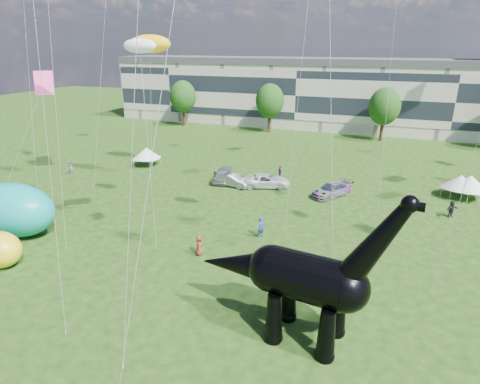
% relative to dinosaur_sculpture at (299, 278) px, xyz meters
% --- Properties ---
extents(ground, '(220.00, 220.00, 0.00)m').
position_rel_dinosaur_sculpture_xyz_m(ground, '(-5.77, 0.15, -3.68)').
color(ground, '#16330C').
rests_on(ground, ground).
extents(terrace_row, '(78.00, 11.00, 12.00)m').
position_rel_dinosaur_sculpture_xyz_m(terrace_row, '(-13.77, 62.15, 2.32)').
color(terrace_row, beige).
rests_on(terrace_row, ground).
extents(tree_far_left, '(5.20, 5.20, 9.44)m').
position_rel_dinosaur_sculpture_xyz_m(tree_far_left, '(-35.77, 53.15, 2.61)').
color(tree_far_left, '#382314').
rests_on(tree_far_left, ground).
extents(tree_mid_left, '(5.20, 5.20, 9.44)m').
position_rel_dinosaur_sculpture_xyz_m(tree_mid_left, '(-17.77, 53.15, 2.61)').
color(tree_mid_left, '#382314').
rests_on(tree_mid_left, ground).
extents(tree_mid_right, '(5.20, 5.20, 9.44)m').
position_rel_dinosaur_sculpture_xyz_m(tree_mid_right, '(2.23, 53.15, 2.61)').
color(tree_mid_right, '#382314').
rests_on(tree_mid_right, ground).
extents(dinosaur_sculpture, '(11.97, 3.73, 9.74)m').
position_rel_dinosaur_sculpture_xyz_m(dinosaur_sculpture, '(0.00, 0.00, 0.00)').
color(dinosaur_sculpture, black).
rests_on(dinosaur_sculpture, ground).
extents(car_silver, '(2.61, 4.94, 1.60)m').
position_rel_dinosaur_sculpture_xyz_m(car_silver, '(-14.61, 23.61, -2.88)').
color(car_silver, silver).
rests_on(car_silver, ground).
extents(car_grey, '(4.45, 2.22, 1.40)m').
position_rel_dinosaur_sculpture_xyz_m(car_grey, '(-12.84, 22.34, -2.98)').
color(car_grey, gray).
rests_on(car_grey, ground).
extents(car_white, '(5.90, 4.16, 1.49)m').
position_rel_dinosaur_sculpture_xyz_m(car_white, '(-9.06, 23.48, -2.93)').
color(car_white, silver).
rests_on(car_white, ground).
extents(car_dark, '(4.51, 5.39, 1.48)m').
position_rel_dinosaur_sculpture_xyz_m(car_dark, '(-1.52, 23.14, -2.94)').
color(car_dark, '#595960').
rests_on(car_dark, ground).
extents(gazebo_near, '(4.72, 4.72, 2.59)m').
position_rel_dinosaur_sculpture_xyz_m(gazebo_near, '(12.22, 27.51, -1.86)').
color(gazebo_near, white).
rests_on(gazebo_near, ground).
extents(gazebo_far, '(4.75, 4.75, 2.50)m').
position_rel_dinosaur_sculpture_xyz_m(gazebo_far, '(11.35, 27.65, -1.92)').
color(gazebo_far, silver).
rests_on(gazebo_far, ground).
extents(gazebo_left, '(4.11, 4.11, 2.52)m').
position_rel_dinosaur_sculpture_xyz_m(gazebo_left, '(-26.81, 25.96, -1.91)').
color(gazebo_left, white).
rests_on(gazebo_left, ground).
extents(inflatable_teal, '(7.92, 5.47, 4.65)m').
position_rel_dinosaur_sculpture_xyz_m(inflatable_teal, '(-25.59, 3.93, -1.35)').
color(inflatable_teal, '#0D9D9A').
rests_on(inflatable_teal, ground).
extents(visitors, '(51.03, 41.72, 1.89)m').
position_rel_dinosaur_sculpture_xyz_m(visitors, '(-5.18, 15.09, -2.83)').
color(visitors, black).
rests_on(visitors, ground).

